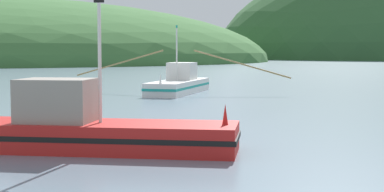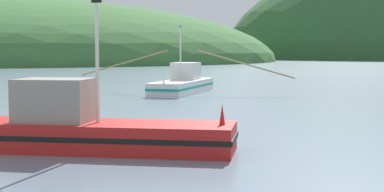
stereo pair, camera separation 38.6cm
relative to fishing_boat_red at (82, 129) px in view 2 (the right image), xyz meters
name	(u,v)px [view 2 (the right image)]	position (x,y,z in m)	size (l,w,h in m)	color
fishing_boat_red	(82,129)	(0.00, 0.00, 0.00)	(10.45, 5.30, 5.25)	red
fishing_boat_white	(183,84)	(6.52, 25.34, 0.01)	(16.36, 10.00, 5.41)	white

